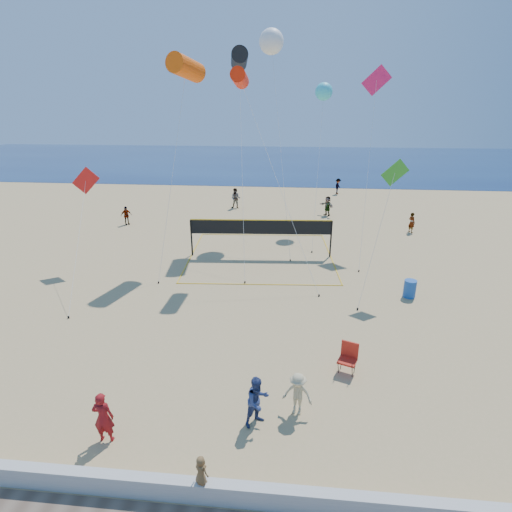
# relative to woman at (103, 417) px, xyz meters

# --- Properties ---
(ground) EXTENTS (120.00, 120.00, 0.00)m
(ground) POSITION_rel_woman_xyz_m (3.00, 1.43, -0.80)
(ground) COLOR tan
(ground) RESTS_ON ground
(ocean) EXTENTS (140.00, 50.00, 0.03)m
(ocean) POSITION_rel_woman_xyz_m (3.00, 63.43, -0.79)
(ocean) COLOR #101F4C
(ocean) RESTS_ON ground
(seawall) EXTENTS (32.00, 0.30, 0.60)m
(seawall) POSITION_rel_woman_xyz_m (3.00, -1.57, -0.50)
(seawall) COLOR silver
(seawall) RESTS_ON ground
(woman) EXTENTS (0.61, 0.43, 1.61)m
(woman) POSITION_rel_woman_xyz_m (0.00, 0.00, 0.00)
(woman) COLOR maroon
(woman) RESTS_ON ground
(toddler) EXTENTS (0.45, 0.41, 0.77)m
(toddler) POSITION_rel_woman_xyz_m (3.16, -1.59, 0.18)
(toddler) COLOR brown
(toddler) RESTS_ON seawall
(bystander_a) EXTENTS (0.99, 0.98, 1.61)m
(bystander_a) POSITION_rel_woman_xyz_m (4.23, 1.07, 0.00)
(bystander_a) COLOR navy
(bystander_a) RESTS_ON ground
(bystander_b) EXTENTS (1.01, 0.71, 1.42)m
(bystander_b) POSITION_rel_woman_xyz_m (5.41, 1.61, -0.09)
(bystander_b) COLOR tan
(bystander_b) RESTS_ON ground
(far_person_0) EXTENTS (0.90, 0.85, 1.49)m
(far_person_0) POSITION_rel_woman_xyz_m (-8.26, 21.44, -0.06)
(far_person_0) COLOR gray
(far_person_0) RESTS_ON ground
(far_person_1) EXTENTS (1.37, 1.53, 1.69)m
(far_person_1) POSITION_rel_woman_xyz_m (7.96, 25.89, 0.04)
(far_person_1) COLOR gray
(far_person_1) RESTS_ON ground
(far_person_2) EXTENTS (0.61, 0.67, 1.53)m
(far_person_2) POSITION_rel_woman_xyz_m (13.91, 21.49, -0.04)
(far_person_2) COLOR gray
(far_person_2) RESTS_ON ground
(far_person_3) EXTENTS (0.98, 0.81, 1.86)m
(far_person_3) POSITION_rel_woman_xyz_m (-0.33, 27.73, 0.13)
(far_person_3) COLOR gray
(far_person_3) RESTS_ON ground
(far_person_4) EXTENTS (1.00, 1.24, 1.67)m
(far_person_4) POSITION_rel_woman_xyz_m (9.72, 35.19, 0.03)
(far_person_4) COLOR gray
(far_person_4) RESTS_ON ground
(camp_chair) EXTENTS (0.78, 0.89, 1.27)m
(camp_chair) POSITION_rel_woman_xyz_m (7.21, 3.87, -0.16)
(camp_chair) COLOR red
(camp_chair) RESTS_ON ground
(trash_barrel) EXTENTS (0.67, 0.67, 0.89)m
(trash_barrel) POSITION_rel_woman_xyz_m (10.97, 10.26, -0.36)
(trash_barrel) COLOR #184CA2
(trash_barrel) RESTS_ON ground
(volleyball_net) EXTENTS (9.53, 9.39, 2.39)m
(volleyball_net) POSITION_rel_woman_xyz_m (3.09, 15.33, 0.83)
(volleyball_net) COLOR black
(volleyball_net) RESTS_ON ground
(kite_0) EXTENTS (1.85, 6.21, 11.65)m
(kite_0) POSITION_rel_woman_xyz_m (-1.09, 15.35, 10.11)
(kite_0) COLOR #F45308
(kite_0) RESTS_ON ground
(kite_1) EXTENTS (2.07, 9.84, 12.43)m
(kite_1) POSITION_rel_woman_xyz_m (1.29, 19.57, 10.94)
(kite_1) COLOR black
(kite_1) RESTS_ON ground
(kite_2) EXTENTS (4.91, 5.39, 10.84)m
(kite_2) POSITION_rel_woman_xyz_m (2.04, 14.26, 9.51)
(kite_2) COLOR #FD2306
(kite_2) RESTS_ON ground
(kite_3) EXTENTS (2.69, 6.77, 5.80)m
(kite_3) POSITION_rel_woman_xyz_m (-6.57, 12.80, 3.93)
(kite_3) COLOR red
(kite_3) RESTS_ON ground
(kite_4) EXTENTS (2.33, 2.91, 6.64)m
(kite_4) POSITION_rel_woman_xyz_m (9.73, 11.21, 4.78)
(kite_4) COLOR green
(kite_4) RESTS_ON ground
(kite_5) EXTENTS (2.07, 6.72, 11.40)m
(kite_5) POSITION_rel_woman_xyz_m (9.97, 19.49, 9.15)
(kite_5) COLOR #DE1B5F
(kite_5) RESTS_ON ground
(kite_6) EXTENTS (2.83, 8.62, 13.92)m
(kite_6) POSITION_rel_woman_xyz_m (3.15, 22.24, 12.27)
(kite_6) COLOR white
(kite_6) RESTS_ON ground
(kite_7) EXTENTS (1.61, 8.32, 10.59)m
(kite_7) POSITION_rel_woman_xyz_m (6.98, 23.76, 9.14)
(kite_7) COLOR #39D0E7
(kite_7) RESTS_ON ground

